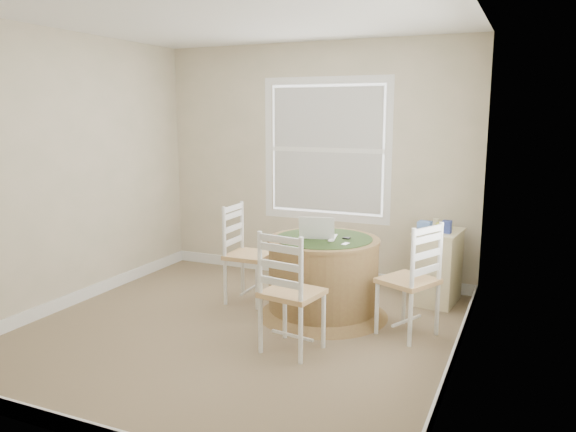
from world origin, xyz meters
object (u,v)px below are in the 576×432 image
at_px(chair_near, 292,292).
at_px(chair_right, 408,280).
at_px(corner_chest, 437,266).
at_px(chair_left, 249,255).
at_px(round_table, 323,273).
at_px(laptop, 318,234).

height_order(chair_near, chair_right, same).
relative_size(chair_near, corner_chest, 1.32).
relative_size(chair_left, corner_chest, 1.32).
bearing_deg(chair_left, chair_right, -98.78).
bearing_deg(chair_right, chair_near, -22.37).
height_order(chair_right, corner_chest, chair_right).
relative_size(chair_left, chair_right, 1.00).
bearing_deg(chair_near, round_table, -77.31).
bearing_deg(chair_left, round_table, -95.74).
bearing_deg(round_table, laptop, -172.56).
bearing_deg(chair_left, chair_near, -137.64).
height_order(chair_near, laptop, chair_near).
distance_m(chair_right, laptop, 0.92).
relative_size(chair_near, laptop, 2.58).
xyz_separation_m(chair_left, chair_right, (1.61, -0.22, 0.00)).
bearing_deg(laptop, chair_right, 157.92).
relative_size(laptop, corner_chest, 0.51).
xyz_separation_m(round_table, laptop, (-0.05, -0.00, 0.36)).
bearing_deg(chair_left, laptop, -96.15).
height_order(round_table, corner_chest, round_table).
relative_size(chair_left, chair_near, 1.00).
bearing_deg(laptop, corner_chest, -151.90).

